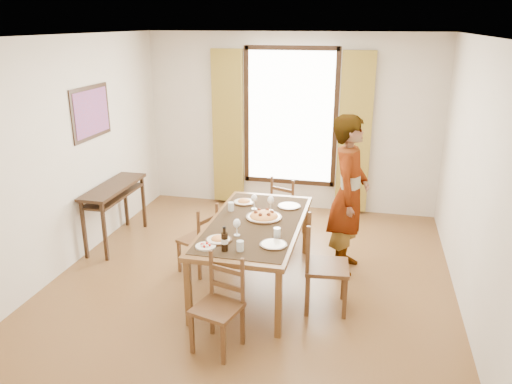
% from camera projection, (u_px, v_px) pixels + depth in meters
% --- Properties ---
extents(ground, '(5.00, 5.00, 0.00)m').
position_uv_depth(ground, '(253.00, 279.00, 5.80)').
color(ground, '#492616').
rests_on(ground, ground).
extents(room_shell, '(4.60, 5.10, 2.74)m').
position_uv_depth(room_shell, '(255.00, 147.00, 5.42)').
color(room_shell, beige).
rests_on(room_shell, ground).
extents(console_table, '(0.38, 1.20, 0.80)m').
position_uv_depth(console_table, '(114.00, 194.00, 6.57)').
color(console_table, black).
rests_on(console_table, ground).
extents(dining_table, '(1.01, 1.97, 0.76)m').
position_uv_depth(dining_table, '(255.00, 228.00, 5.46)').
color(dining_table, brown).
rests_on(dining_table, ground).
extents(chair_west, '(0.49, 0.49, 0.85)m').
position_uv_depth(chair_west, '(200.00, 241.00, 5.86)').
color(chair_west, '#52331B').
rests_on(chair_west, ground).
extents(chair_north, '(0.49, 0.49, 0.86)m').
position_uv_depth(chair_north, '(287.00, 208.00, 6.86)').
color(chair_north, '#52331B').
rests_on(chair_north, ground).
extents(chair_south, '(0.47, 0.47, 0.87)m').
position_uv_depth(chair_south, '(219.00, 308.00, 4.47)').
color(chair_south, '#52331B').
rests_on(chair_south, ground).
extents(chair_east, '(0.48, 0.48, 0.99)m').
position_uv_depth(chair_east, '(323.00, 268.00, 5.08)').
color(chair_east, '#52331B').
rests_on(chair_east, ground).
extents(man, '(0.79, 0.61, 1.87)m').
position_uv_depth(man, '(349.00, 195.00, 5.75)').
color(man, gray).
rests_on(man, ground).
extents(plate_sw, '(0.27, 0.27, 0.05)m').
position_uv_depth(plate_sw, '(218.00, 238.00, 4.98)').
color(plate_sw, silver).
rests_on(plate_sw, dining_table).
extents(plate_se, '(0.27, 0.27, 0.05)m').
position_uv_depth(plate_se, '(273.00, 243.00, 4.88)').
color(plate_se, silver).
rests_on(plate_se, dining_table).
extents(plate_nw, '(0.27, 0.27, 0.05)m').
position_uv_depth(plate_nw, '(244.00, 201.00, 6.02)').
color(plate_nw, silver).
rests_on(plate_nw, dining_table).
extents(plate_ne, '(0.27, 0.27, 0.05)m').
position_uv_depth(plate_ne, '(289.00, 205.00, 5.89)').
color(plate_ne, silver).
rests_on(plate_ne, dining_table).
extents(pasta_platter, '(0.40, 0.40, 0.10)m').
position_uv_depth(pasta_platter, '(264.00, 214.00, 5.54)').
color(pasta_platter, '#C35B19').
rests_on(pasta_platter, dining_table).
extents(caprese_plate, '(0.20, 0.20, 0.04)m').
position_uv_depth(caprese_plate, '(206.00, 245.00, 4.85)').
color(caprese_plate, silver).
rests_on(caprese_plate, dining_table).
extents(wine_glass_a, '(0.08, 0.08, 0.18)m').
position_uv_depth(wine_glass_a, '(237.00, 227.00, 5.08)').
color(wine_glass_a, white).
rests_on(wine_glass_a, dining_table).
extents(wine_glass_b, '(0.08, 0.08, 0.18)m').
position_uv_depth(wine_glass_b, '(271.00, 203.00, 5.75)').
color(wine_glass_b, white).
rests_on(wine_glass_b, dining_table).
extents(wine_glass_c, '(0.08, 0.08, 0.18)m').
position_uv_depth(wine_glass_c, '(254.00, 202.00, 5.80)').
color(wine_glass_c, white).
rests_on(wine_glass_c, dining_table).
extents(tumbler_a, '(0.07, 0.07, 0.10)m').
position_uv_depth(tumbler_a, '(277.00, 233.00, 5.06)').
color(tumbler_a, silver).
rests_on(tumbler_a, dining_table).
extents(tumbler_b, '(0.07, 0.07, 0.10)m').
position_uv_depth(tumbler_b, '(231.00, 207.00, 5.77)').
color(tumbler_b, silver).
rests_on(tumbler_b, dining_table).
extents(tumbler_c, '(0.07, 0.07, 0.10)m').
position_uv_depth(tumbler_c, '(240.00, 246.00, 4.76)').
color(tumbler_c, silver).
rests_on(tumbler_c, dining_table).
extents(wine_bottle, '(0.07, 0.07, 0.25)m').
position_uv_depth(wine_bottle, '(225.00, 239.00, 4.74)').
color(wine_bottle, black).
rests_on(wine_bottle, dining_table).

